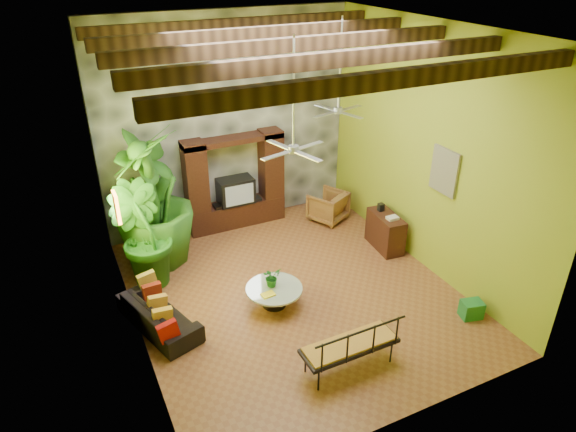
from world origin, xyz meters
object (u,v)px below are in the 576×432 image
green_bin (471,309)px  side_console (385,231)px  sofa (159,314)px  tall_plant_c (152,198)px  wicker_armchair (328,206)px  ceiling_fan_front (294,137)px  iron_bench (352,345)px  coffee_table (274,294)px  entertainment_center (235,189)px  tall_plant_a (150,195)px  ceiling_fan_back (339,100)px  tall_plant_b (141,236)px

green_bin → side_console: bearing=90.0°
sofa → tall_plant_c: tall_plant_c is taller
green_bin → wicker_armchair: bearing=96.5°
ceiling_fan_front → iron_bench: (0.11, -1.93, -2.87)m
tall_plant_c → coffee_table: tall_plant_c is taller
entertainment_center → sofa: 4.08m
ceiling_fan_front → tall_plant_a: bearing=121.2°
green_bin → sofa: bearing=156.9°
sofa → tall_plant_c: size_ratio=0.62×
wicker_armchair → coffee_table: (-2.65, -2.58, -0.12)m
ceiling_fan_back → sofa: size_ratio=1.00×
tall_plant_b → side_console: size_ratio=2.12×
sofa → wicker_armchair: size_ratio=2.25×
sofa → side_console: bearing=-101.7°
tall_plant_a → iron_bench: 5.50m
tall_plant_b → tall_plant_a: bearing=68.0°
wicker_armchair → tall_plant_c: size_ratio=0.27×
ceiling_fan_back → entertainment_center: bearing=129.6°
tall_plant_b → coffee_table: 2.86m
entertainment_center → ceiling_fan_front: (-0.20, -3.54, 2.44)m
sofa → tall_plant_a: (0.56, 2.61, 1.14)m
entertainment_center → wicker_armchair: entertainment_center is taller
entertainment_center → tall_plant_a: size_ratio=0.85×
entertainment_center → tall_plant_b: 2.97m
tall_plant_b → ceiling_fan_front: bearing=-40.6°
sofa → coffee_table: sofa is taller
wicker_armchair → green_bin: (0.51, -4.50, -0.21)m
entertainment_center → ceiling_fan_back: ceiling_fan_back is taller
coffee_table → tall_plant_b: bearing=137.9°
entertainment_center → iron_bench: entertainment_center is taller
tall_plant_b → side_console: (5.19, -0.98, -0.68)m
side_console → ceiling_fan_front: bearing=-154.8°
ceiling_fan_front → tall_plant_c: ceiling_fan_front is taller
coffee_table → entertainment_center: bearing=81.4°
entertainment_center → coffee_table: bearing=-98.6°
ceiling_fan_back → tall_plant_c: size_ratio=0.62×
tall_plant_b → green_bin: bearing=-35.9°
tall_plant_b → ceiling_fan_back: bearing=-5.6°
side_console → green_bin: size_ratio=2.68×
tall_plant_a → ceiling_fan_back: bearing=-22.4°
entertainment_center → tall_plant_b: bearing=-148.9°
entertainment_center → coffee_table: entertainment_center is taller
ceiling_fan_back → side_console: bearing=-28.7°
sofa → iron_bench: size_ratio=1.15×
entertainment_center → sofa: size_ratio=1.29×
sofa → tall_plant_b: size_ratio=0.85×
tall_plant_a → tall_plant_c: (-0.02, -0.38, 0.09)m
entertainment_center → green_bin: size_ratio=6.24×
wicker_armchair → tall_plant_a: tall_plant_a is taller
tall_plant_a → tall_plant_b: bearing=-112.0°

